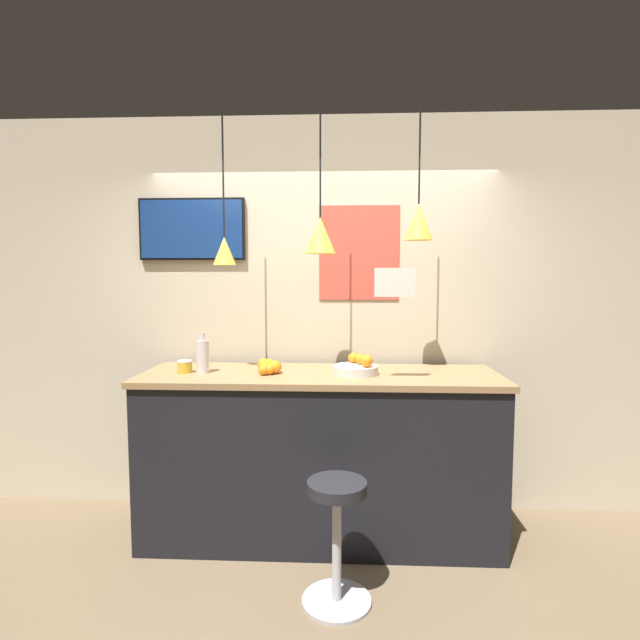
{
  "coord_description": "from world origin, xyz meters",
  "views": [
    {
      "loc": [
        0.15,
        -2.51,
        1.74
      ],
      "look_at": [
        0.0,
        0.73,
        1.46
      ],
      "focal_mm": 28.0,
      "sensor_mm": 36.0,
      "label": 1
    }
  ],
  "objects_px": {
    "fruit_bowl": "(357,368)",
    "spread_jar": "(185,367)",
    "mounted_tv": "(192,229)",
    "bar_stool": "(337,525)",
    "juice_bottle": "(203,356)"
  },
  "relations": [
    {
      "from": "bar_stool",
      "to": "fruit_bowl",
      "type": "height_order",
      "value": "fruit_bowl"
    },
    {
      "from": "spread_jar",
      "to": "mounted_tv",
      "type": "height_order",
      "value": "mounted_tv"
    },
    {
      "from": "bar_stool",
      "to": "juice_bottle",
      "type": "bearing_deg",
      "value": 143.16
    },
    {
      "from": "spread_jar",
      "to": "mounted_tv",
      "type": "bearing_deg",
      "value": 98.82
    },
    {
      "from": "juice_bottle",
      "to": "spread_jar",
      "type": "relative_size",
      "value": 2.73
    },
    {
      "from": "fruit_bowl",
      "to": "spread_jar",
      "type": "distance_m",
      "value": 1.13
    },
    {
      "from": "bar_stool",
      "to": "spread_jar",
      "type": "bearing_deg",
      "value": 146.62
    },
    {
      "from": "bar_stool",
      "to": "fruit_bowl",
      "type": "distance_m",
      "value": 0.99
    },
    {
      "from": "bar_stool",
      "to": "spread_jar",
      "type": "xyz_separation_m",
      "value": [
        -1.02,
        0.67,
        0.72
      ]
    },
    {
      "from": "fruit_bowl",
      "to": "mounted_tv",
      "type": "distance_m",
      "value": 1.59
    },
    {
      "from": "fruit_bowl",
      "to": "juice_bottle",
      "type": "xyz_separation_m",
      "value": [
        -1.01,
        -0.0,
        0.07
      ]
    },
    {
      "from": "mounted_tv",
      "to": "fruit_bowl",
      "type": "bearing_deg",
      "value": -20.58
    },
    {
      "from": "bar_stool",
      "to": "mounted_tv",
      "type": "height_order",
      "value": "mounted_tv"
    },
    {
      "from": "fruit_bowl",
      "to": "spread_jar",
      "type": "height_order",
      "value": "fruit_bowl"
    },
    {
      "from": "juice_bottle",
      "to": "mounted_tv",
      "type": "height_order",
      "value": "mounted_tv"
    }
  ]
}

